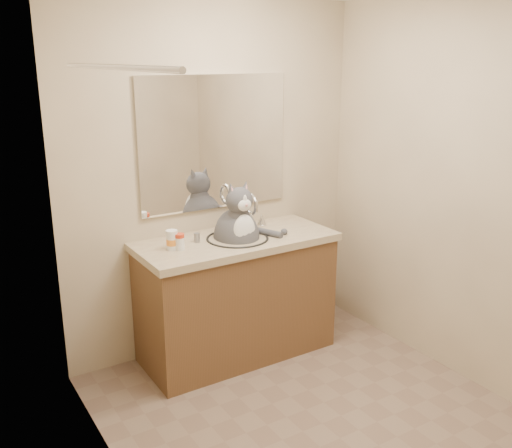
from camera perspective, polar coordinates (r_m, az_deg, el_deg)
The scene contains 8 objects.
room at distance 2.94m, azimuth 7.40°, elevation 0.24°, with size 2.22×2.52×2.42m.
vanity at distance 3.94m, azimuth -1.95°, elevation -7.04°, with size 1.34×0.59×1.12m.
mirror at distance 3.89m, azimuth -4.12°, elevation 8.09°, with size 1.10×0.02×0.90m, color white.
shower_curtain at distance 2.58m, azimuth -12.71°, elevation -6.29°, with size 0.02×1.30×1.93m.
cat at distance 3.79m, azimuth -1.84°, elevation -0.91°, with size 0.42×0.36×0.60m.
pill_bottle_redcap at distance 3.58m, azimuth -7.64°, elevation -1.77°, with size 0.07×0.07×0.10m.
pill_bottle_orange at distance 3.59m, azimuth -8.40°, elevation -1.62°, with size 0.10×0.10×0.13m.
grey_canister at distance 3.72m, azimuth -5.93°, elevation -1.37°, with size 0.05×0.05×0.06m.
Camera 1 is at (-1.80, -2.17, 2.01)m, focal length 40.00 mm.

